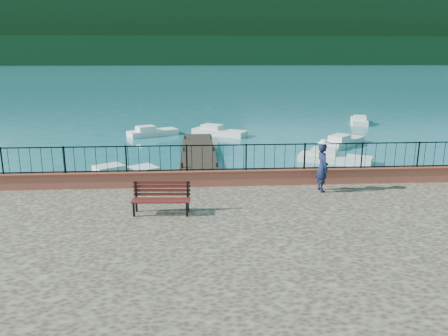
{
  "coord_description": "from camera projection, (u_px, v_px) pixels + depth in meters",
  "views": [
    {
      "loc": [
        -2.18,
        -11.98,
        5.91
      ],
      "look_at": [
        -1.24,
        2.0,
        2.3
      ],
      "focal_mm": 35.0,
      "sensor_mm": 36.0,
      "label": 1
    }
  ],
  "objects": [
    {
      "name": "hat",
      "position": [
        324.0,
        141.0,
        15.23
      ],
      "size": [
        0.44,
        0.44,
        0.12
      ],
      "primitive_type": "cylinder",
      "color": "white",
      "rests_on": "person"
    },
    {
      "name": "railing",
      "position": [
        254.0,
        157.0,
        16.2
      ],
      "size": [
        27.0,
        0.05,
        0.95
      ],
      "primitive_type": "cube",
      "color": "black",
      "rests_on": "parapet"
    },
    {
      "name": "foothills",
      "position": [
        196.0,
        35.0,
        355.52
      ],
      "size": [
        900.0,
        120.0,
        44.0
      ],
      "primitive_type": "cube",
      "color": "black",
      "rests_on": "ground"
    },
    {
      "name": "boat_1",
      "position": [
        335.0,
        156.0,
        24.82
      ],
      "size": [
        4.18,
        2.98,
        0.8
      ],
      "primitive_type": "cube",
      "rotation": [
        0.0,
        0.0,
        -0.47
      ],
      "color": "silver",
      "rests_on": "ground"
    },
    {
      "name": "boat_5",
      "position": [
        359.0,
        119.0,
        39.11
      ],
      "size": [
        2.3,
        3.88,
        0.8
      ],
      "primitive_type": "cube",
      "rotation": [
        0.0,
        0.0,
        1.28
      ],
      "color": "silver",
      "rests_on": "ground"
    },
    {
      "name": "boat_0",
      "position": [
        120.0,
        171.0,
        21.47
      ],
      "size": [
        3.86,
        3.15,
        0.8
      ],
      "primitive_type": "cube",
      "rotation": [
        0.0,
        0.0,
        0.58
      ],
      "color": "silver",
      "rests_on": "ground"
    },
    {
      "name": "companion_hill",
      "position": [
        364.0,
        60.0,
        568.59
      ],
      "size": [
        448.0,
        384.0,
        180.0
      ],
      "primitive_type": "ellipsoid",
      "color": "#142D23",
      "rests_on": "ground"
    },
    {
      "name": "boat_3",
      "position": [
        153.0,
        130.0,
        33.26
      ],
      "size": [
        3.92,
        2.93,
        0.8
      ],
      "primitive_type": "cube",
      "rotation": [
        0.0,
        0.0,
        0.5
      ],
      "color": "white",
      "rests_on": "ground"
    },
    {
      "name": "boat_2",
      "position": [
        344.0,
        139.0,
        29.67
      ],
      "size": [
        3.79,
        3.83,
        0.8
      ],
      "primitive_type": "cube",
      "rotation": [
        0.0,
        0.0,
        0.79
      ],
      "color": "silver",
      "rests_on": "ground"
    },
    {
      "name": "far_forest",
      "position": [
        197.0,
        51.0,
        300.8
      ],
      "size": [
        900.0,
        60.0,
        18.0
      ],
      "primitive_type": "cube",
      "color": "black",
      "rests_on": "ground"
    },
    {
      "name": "person",
      "position": [
        322.0,
        167.0,
        15.46
      ],
      "size": [
        0.47,
        0.67,
        1.75
      ],
      "primitive_type": "imported",
      "rotation": [
        0.0,
        0.0,
        1.65
      ],
      "color": "#111734",
      "rests_on": "promenade"
    },
    {
      "name": "park_bench",
      "position": [
        161.0,
        204.0,
        13.36
      ],
      "size": [
        1.79,
        0.68,
        0.98
      ],
      "rotation": [
        0.0,
        0.0,
        -0.06
      ],
      "color": "black",
      "rests_on": "promenade"
    },
    {
      "name": "dock",
      "position": [
        199.0,
        161.0,
        24.62
      ],
      "size": [
        2.0,
        16.0,
        0.3
      ],
      "primitive_type": "cube",
      "color": "#2D231C",
      "rests_on": "ground"
    },
    {
      "name": "parapet",
      "position": [
        254.0,
        177.0,
        16.39
      ],
      "size": [
        28.0,
        0.46,
        0.58
      ],
      "primitive_type": "cube",
      "color": "#AB463D",
      "rests_on": "promenade"
    },
    {
      "name": "ground",
      "position": [
        269.0,
        257.0,
        13.19
      ],
      "size": [
        2000.0,
        2000.0,
        0.0
      ],
      "primitive_type": "plane",
      "color": "#19596B",
      "rests_on": "ground"
    },
    {
      "name": "boat_4",
      "position": [
        219.0,
        130.0,
        33.42
      ],
      "size": [
        4.3,
        3.39,
        0.8
      ],
      "primitive_type": "cube",
      "rotation": [
        0.0,
        0.0,
        -0.57
      ],
      "color": "silver",
      "rests_on": "ground"
    }
  ]
}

